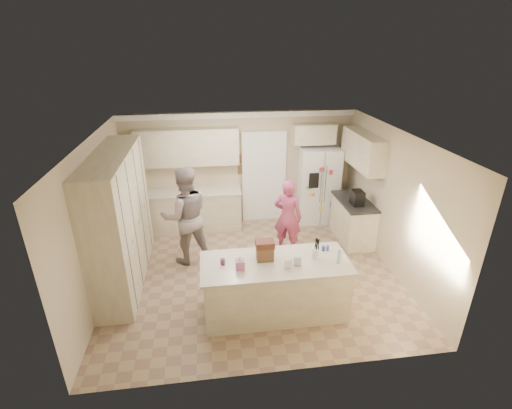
{
  "coord_description": "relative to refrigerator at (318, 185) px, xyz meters",
  "views": [
    {
      "loc": [
        -0.75,
        -5.8,
        4.03
      ],
      "look_at": [
        0.1,
        0.35,
        1.25
      ],
      "focal_mm": 26.0,
      "sensor_mm": 36.0,
      "label": 1
    }
  ],
  "objects": [
    {
      "name": "jam_jar",
      "position": [
        -2.41,
        -3.1,
        0.07
      ],
      "size": [
        0.07,
        0.07,
        0.09
      ],
      "primitive_type": "cylinder",
      "color": "#59263F",
      "rests_on": "island_top"
    },
    {
      "name": "utensil_crock",
      "position": [
        -0.96,
        -3.1,
        0.1
      ],
      "size": [
        0.13,
        0.13,
        0.15
      ],
      "primitive_type": "cylinder",
      "color": "white",
      "rests_on": "island_top"
    },
    {
      "name": "fridge_magnets",
      "position": [
        0.0,
        -0.36,
        0.0
      ],
      "size": [
        0.76,
        0.02,
        1.44
      ],
      "primitive_type": null,
      "color": "tan",
      "rests_on": "refrigerator"
    },
    {
      "name": "dollhouse_body",
      "position": [
        -1.76,
        -3.05,
        0.14
      ],
      "size": [
        0.26,
        0.18,
        0.22
      ],
      "primitive_type": "cube",
      "color": "brown",
      "rests_on": "island_top"
    },
    {
      "name": "floor",
      "position": [
        -1.81,
        -2.05,
        -0.91
      ],
      "size": [
        5.2,
        4.6,
        0.02
      ],
      "primitive_type": "cube",
      "color": "#99815C",
      "rests_on": "ground"
    },
    {
      "name": "doorway_opening",
      "position": [
        -1.26,
        0.23,
        0.15
      ],
      "size": [
        0.9,
        0.06,
        2.1
      ],
      "primitive_type": "cube",
      "color": "black",
      "rests_on": "floor"
    },
    {
      "name": "ceiling",
      "position": [
        -1.81,
        -2.05,
        1.71
      ],
      "size": [
        5.2,
        4.6,
        0.02
      ],
      "primitive_type": "cube",
      "color": "white",
      "rests_on": "wall_back"
    },
    {
      "name": "tissue_plume",
      "position": [
        -2.16,
        -3.25,
        0.2
      ],
      "size": [
        0.08,
        0.08,
        0.08
      ],
      "primitive_type": "cone",
      "color": "white",
      "rests_on": "tissue_box"
    },
    {
      "name": "pantry_bank",
      "position": [
        -4.11,
        -1.85,
        0.28
      ],
      "size": [
        0.6,
        2.6,
        2.35
      ],
      "primitive_type": "cube",
      "color": "beige",
      "rests_on": "floor"
    },
    {
      "name": "right_base_cab",
      "position": [
        0.49,
        -1.05,
        -0.46
      ],
      "size": [
        0.6,
        1.2,
        0.88
      ],
      "primitive_type": "cube",
      "color": "beige",
      "rests_on": "floor"
    },
    {
      "name": "dollhouse_roof",
      "position": [
        -1.76,
        -3.05,
        0.3
      ],
      "size": [
        0.28,
        0.2,
        0.1
      ],
      "primitive_type": "cube",
      "color": "#592D1E",
      "rests_on": "dollhouse_body"
    },
    {
      "name": "over_fridge_cab",
      "position": [
        -0.16,
        0.07,
        1.2
      ],
      "size": [
        0.95,
        0.35,
        0.45
      ],
      "primitive_type": "cube",
      "color": "beige",
      "rests_on": "wall_back"
    },
    {
      "name": "wall_back",
      "position": [
        -1.81,
        0.26,
        0.4
      ],
      "size": [
        5.2,
        0.02,
        2.6
      ],
      "primitive_type": "cube",
      "color": "beige",
      "rests_on": "ground"
    },
    {
      "name": "wall_right",
      "position": [
        0.8,
        -2.05,
        0.4
      ],
      "size": [
        0.02,
        4.6,
        2.6
      ],
      "primitive_type": "cube",
      "color": "beige",
      "rests_on": "ground"
    },
    {
      "name": "tissue_box",
      "position": [
        -2.16,
        -3.25,
        0.1
      ],
      "size": [
        0.13,
        0.13,
        0.14
      ],
      "primitive_type": "cube",
      "color": "#C76B96",
      "rests_on": "island_top"
    },
    {
      "name": "fridge_handle_r",
      "position": [
        0.05,
        -0.37,
        0.15
      ],
      "size": [
        0.02,
        0.02,
        0.85
      ],
      "primitive_type": "cylinder",
      "color": "silver",
      "rests_on": "refrigerator"
    },
    {
      "name": "greeting_card_a",
      "position": [
        -1.46,
        -3.35,
        0.11
      ],
      "size": [
        0.12,
        0.06,
        0.16
      ],
      "primitive_type": "cube",
      "rotation": [
        0.15,
        0.0,
        0.2
      ],
      "color": "white",
      "rests_on": "island_top"
    },
    {
      "name": "back_base_cab",
      "position": [
        -2.96,
        -0.05,
        -0.46
      ],
      "size": [
        2.2,
        0.6,
        0.88
      ],
      "primitive_type": "cube",
      "color": "beige",
      "rests_on": "floor"
    },
    {
      "name": "fridge_handle_l",
      "position": [
        -0.05,
        -0.37,
        0.15
      ],
      "size": [
        0.02,
        0.02,
        0.85
      ],
      "primitive_type": "cylinder",
      "color": "silver",
      "rests_on": "refrigerator"
    },
    {
      "name": "teen_girl",
      "position": [
        -1.02,
        -1.35,
        -0.12
      ],
      "size": [
        0.68,
        0.6,
        1.57
      ],
      "primitive_type": "imported",
      "rotation": [
        0.0,
        0.0,
        2.66
      ],
      "color": "#B9467E",
      "rests_on": "floor"
    },
    {
      "name": "right_upper_cab",
      "position": [
        0.62,
        -0.85,
        1.05
      ],
      "size": [
        0.35,
        1.5,
        0.7
      ],
      "primitive_type": "cube",
      "color": "beige",
      "rests_on": "wall_right"
    },
    {
      "name": "island_base",
      "position": [
        -1.61,
        -3.15,
        -0.46
      ],
      "size": [
        2.2,
        0.9,
        0.88
      ],
      "primitive_type": "cube",
      "color": "beige",
      "rests_on": "floor"
    },
    {
      "name": "back_countertop",
      "position": [
        -2.96,
        -0.06,
        0.0
      ],
      "size": [
        2.24,
        0.63,
        0.04
      ],
      "primitive_type": "cube",
      "color": "beige",
      "rests_on": "back_base_cab"
    },
    {
      "name": "fridge_seam",
      "position": [
        0.0,
        -0.35,
        0.0
      ],
      "size": [
        0.02,
        0.02,
        1.78
      ],
      "primitive_type": "cube",
      "color": "gray",
      "rests_on": "refrigerator"
    },
    {
      "name": "island_top",
      "position": [
        -1.61,
        -3.15,
        0.0
      ],
      "size": [
        2.28,
        0.96,
        0.05
      ],
      "primitive_type": "cube",
      "color": "beige",
      "rests_on": "island_base"
    },
    {
      "name": "fridge_dispenser",
      "position": [
        -0.22,
        -0.36,
        0.25
      ],
      "size": [
        0.22,
        0.03,
        0.35
      ],
      "primitive_type": "cube",
      "color": "black",
      "rests_on": "refrigerator"
    },
    {
      "name": "water_bottle",
      "position": [
        -0.66,
        -3.3,
        0.14
      ],
      "size": [
        0.07,
        0.07,
        0.24
      ],
      "primitive_type": "cylinder",
      "color": "silver",
      "rests_on": "island_top"
    },
    {
      "name": "shaker_salt",
      "position": [
        -0.79,
        -2.93,
        0.07
      ],
      "size": [
        0.05,
        0.05,
        0.09
      ],
      "primitive_type": "cylinder",
      "color": "#3F4AA8",
      "rests_on": "island_top"
    },
    {
      "name": "right_countertop",
      "position": [
        0.48,
        -1.05,
        0.0
      ],
      "size": [
        0.63,
        1.24,
        0.04
      ],
      "primitive_type": "cube",
      "color": "#2D2B28",
      "rests_on": "right_base_cab"
    },
    {
      "name": "wall_front",
      "position": [
        -1.81,
        -4.36,
        0.4
      ],
      "size": [
        5.2,
        0.02,
        2.6
      ],
      "primitive_type": "cube",
      "color": "beige",
      "rests_on": "ground"
    },
    {
      "name": "doorway_casing",
      "position": [
        -1.26,
        0.19,
        0.15
      ],
      "size": [
        1.02,
        0.03,
        2.22
      ],
      "primitive_type": "cube",
      "color": "white",
      "rests_on": "floor"
    },
    {
      "name": "wall_frame_upper",
      "position": [
        -1.79,
        0.22,
        0.65
      ],
      "size": [
        0.15,
        0.02,
        0.2
      ],
      "primitive_type": "cube",
      "color": "brown",
      "rests_on": "wall_back"
    },
    {
      "name": "wall_frame_lower",
      "position": [
        -1.79,
        0.22,
        0.38
      ],
      "size": [
        0.15,
        0.02,
        0.2
      ],
      "primitive_type": "cube",
      "color": "brown",
      "rests_on": "wall_back"
    },
    {
      "name": "coffee_maker",
      "position": [
        0.44,
        -1.25,
        0.17
      ],
      "size": [
        0.22,
        0.28,
        0.3
      ],
      "primitive_type": "cube",
      "color": "black",
      "rests_on": "right_countertop"
    },
    {
      "name": "teen_boy",
      "position": [
        -3.01,
        -1.42,
        0.07
      ],
      "size": [
        1.08,
        0.92,
        1.93
      ],
      "primitive_type": "imported",
      "rotation": [
        0.0,
        0.0,
        3.36
      ],
      "color": "gray",
      "rests_on": "floor"
    },
    {
      "name": "crown_back",
      "position": [
        -1.81,
        0.21,
        1.63
      ],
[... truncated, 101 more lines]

